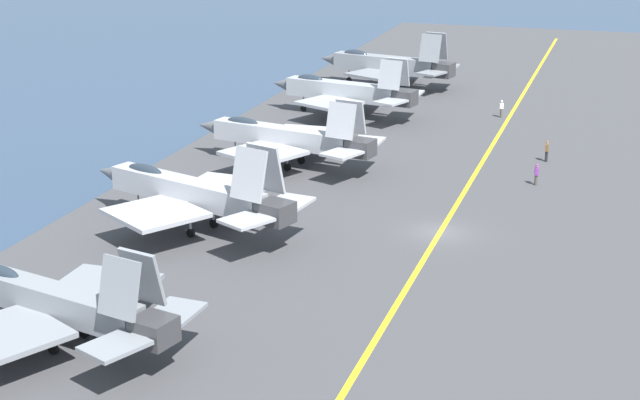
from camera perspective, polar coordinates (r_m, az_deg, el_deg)
The scene contains 11 objects.
ground_plane at distance 66.50m, azimuth 6.99°, elevation -2.19°, with size 2000.00×2000.00×0.00m, color #2D425B.
carrier_deck at distance 66.43m, azimuth 7.00°, elevation -2.03°, with size 197.37×51.85×0.40m, color #424244.
deck_stripe_centerline at distance 66.36m, azimuth 7.01°, elevation -1.86°, with size 177.63×0.36×0.01m, color yellow.
parked_jet_second at distance 51.44m, azimuth -15.14°, elevation -5.74°, with size 12.42×15.73×5.88m.
parked_jet_third at distance 65.95m, azimuth -7.46°, elevation 0.45°, with size 12.88×17.22×6.75m.
parked_jet_fourth at distance 80.55m, azimuth -2.01°, elevation 3.66°, with size 12.89×16.74×6.06m.
parked_jet_fifth at distance 97.83m, azimuth 1.43°, elevation 6.35°, with size 12.10×15.90×6.25m.
parked_jet_sixth at distance 112.83m, azimuth 3.93°, elevation 7.88°, with size 12.00×16.61×6.51m.
crew_purple_vest at distance 77.56m, azimuth 12.48°, elevation 1.52°, with size 0.43×0.34×1.71m.
crew_white_vest at distance 99.38m, azimuth 10.51°, elevation 5.29°, with size 0.38×0.45×1.77m.
crew_brown_vest at distance 84.30m, azimuth 13.06°, elevation 2.84°, with size 0.41×0.30×1.81m.
Camera 1 is at (-61.39, -11.30, 22.93)m, focal length 55.00 mm.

